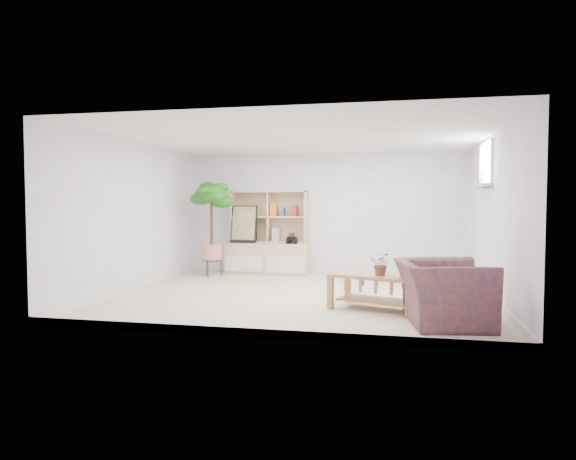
% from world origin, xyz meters
% --- Properties ---
extents(floor, '(5.50, 5.00, 0.01)m').
position_xyz_m(floor, '(0.00, 0.00, 0.00)').
color(floor, beige).
rests_on(floor, ground).
extents(ceiling, '(5.50, 5.00, 0.01)m').
position_xyz_m(ceiling, '(0.00, 0.00, 2.40)').
color(ceiling, white).
rests_on(ceiling, walls).
extents(walls, '(5.51, 5.01, 2.40)m').
position_xyz_m(walls, '(0.00, 0.00, 1.20)').
color(walls, white).
rests_on(walls, floor).
extents(baseboard, '(5.50, 5.00, 0.10)m').
position_xyz_m(baseboard, '(0.00, 0.00, 0.05)').
color(baseboard, white).
rests_on(baseboard, floor).
extents(window, '(0.10, 0.98, 0.68)m').
position_xyz_m(window, '(2.73, 0.60, 2.00)').
color(window, '#BFDDFB').
rests_on(window, walls).
extents(window_sill, '(0.14, 1.00, 0.04)m').
position_xyz_m(window_sill, '(2.67, 0.60, 1.68)').
color(window_sill, white).
rests_on(window_sill, walls).
extents(storage_unit, '(1.66, 0.56, 1.66)m').
position_xyz_m(storage_unit, '(-1.09, 2.24, 0.83)').
color(storage_unit, '#D1B28F').
rests_on(storage_unit, floor).
extents(poster, '(0.55, 0.17, 0.75)m').
position_xyz_m(poster, '(-1.56, 2.16, 0.99)').
color(poster, yellow).
rests_on(poster, storage_unit).
extents(toy_truck, '(0.30, 0.22, 0.15)m').
position_xyz_m(toy_truck, '(-0.58, 2.14, 0.70)').
color(toy_truck, black).
rests_on(toy_truck, storage_unit).
extents(coffee_table, '(1.29, 0.98, 0.47)m').
position_xyz_m(coffee_table, '(1.15, -0.78, 0.24)').
color(coffee_table, '#A6743E').
rests_on(coffee_table, floor).
extents(table_plant, '(0.31, 0.28, 0.30)m').
position_xyz_m(table_plant, '(1.22, -0.87, 0.62)').
color(table_plant, '#145013').
rests_on(table_plant, coffee_table).
extents(floor_tree, '(0.90, 0.90, 1.83)m').
position_xyz_m(floor_tree, '(-2.04, 1.63, 0.92)').
color(floor_tree, '#12430B').
rests_on(floor_tree, floor).
extents(armchair, '(1.15, 1.27, 0.84)m').
position_xyz_m(armchair, '(1.94, -1.46, 0.42)').
color(armchair, navy).
rests_on(armchair, floor).
extents(sill_plant, '(0.13, 0.11, 0.22)m').
position_xyz_m(sill_plant, '(2.67, 0.72, 1.81)').
color(sill_plant, '#12430B').
rests_on(sill_plant, window_sill).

